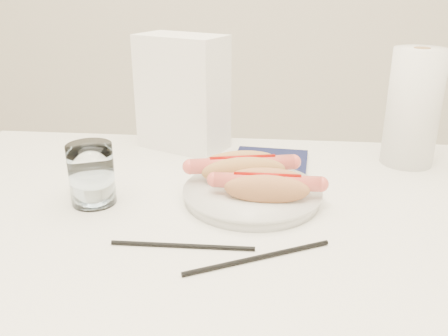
# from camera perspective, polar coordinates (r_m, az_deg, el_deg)

# --- Properties ---
(table) EXTENTS (1.20, 0.80, 0.75)m
(table) POSITION_cam_1_polar(r_m,az_deg,el_deg) (0.90, -2.11, -8.15)
(table) COLOR white
(table) RESTS_ON ground
(plate) EXTENTS (0.30, 0.30, 0.02)m
(plate) POSITION_cam_1_polar(r_m,az_deg,el_deg) (0.90, 3.32, -3.21)
(plate) COLOR silver
(plate) RESTS_ON table
(hotdog_left) EXTENTS (0.20, 0.11, 0.05)m
(hotdog_left) POSITION_cam_1_polar(r_m,az_deg,el_deg) (0.92, 2.16, -0.04)
(hotdog_left) COLOR tan
(hotdog_left) RESTS_ON plate
(hotdog_right) EXTENTS (0.18, 0.07, 0.05)m
(hotdog_right) POSITION_cam_1_polar(r_m,az_deg,el_deg) (0.85, 5.05, -2.10)
(hotdog_right) COLOR #C47D4C
(hotdog_right) RESTS_ON plate
(water_glass) EXTENTS (0.08, 0.08, 0.11)m
(water_glass) POSITION_cam_1_polar(r_m,az_deg,el_deg) (0.90, -15.25, -0.71)
(water_glass) COLOR white
(water_glass) RESTS_ON table
(chopstick_near) EXTENTS (0.22, 0.01, 0.01)m
(chopstick_near) POSITION_cam_1_polar(r_m,az_deg,el_deg) (0.75, -4.88, -9.04)
(chopstick_near) COLOR black
(chopstick_near) RESTS_ON table
(chopstick_far) EXTENTS (0.21, 0.11, 0.01)m
(chopstick_far) POSITION_cam_1_polar(r_m,az_deg,el_deg) (0.72, 4.05, -10.42)
(chopstick_far) COLOR black
(chopstick_far) RESTS_ON table
(napkin_box) EXTENTS (0.22, 0.18, 0.26)m
(napkin_box) POSITION_cam_1_polar(r_m,az_deg,el_deg) (1.14, -4.87, 8.74)
(napkin_box) COLOR white
(napkin_box) RESTS_ON table
(navy_napkin) EXTENTS (0.17, 0.17, 0.01)m
(navy_napkin) POSITION_cam_1_polar(r_m,az_deg,el_deg) (1.07, 5.40, 0.72)
(navy_napkin) COLOR #13173B
(navy_napkin) RESTS_ON table
(paper_towel_roll) EXTENTS (0.14, 0.14, 0.25)m
(paper_towel_roll) POSITION_cam_1_polar(r_m,az_deg,el_deg) (1.11, 21.29, 6.58)
(paper_towel_roll) COLOR white
(paper_towel_roll) RESTS_ON table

